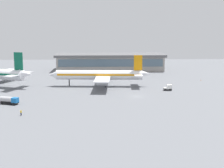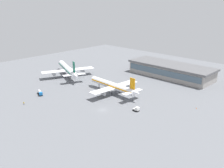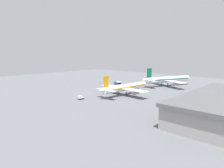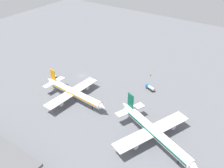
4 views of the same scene
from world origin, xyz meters
The scene contains 8 objects.
ground centered at (0.00, 0.00, 0.00)m, with size 288.00×288.00×0.00m, color slate.
terminal_building centered at (7.42, -77.94, 4.89)m, with size 63.94×22.63×9.59m.
airplane_at_gate centered at (63.64, -25.37, 5.43)m, with size 46.75×38.63×14.93m.
airplane_taxiing centered at (13.49, -22.16, 4.87)m, with size 44.05×35.36×13.40m.
baggage_tug centered at (-13.75, -11.35, 1.16)m, with size 3.23×2.24×2.30m.
fuel_truck centered at (43.52, 10.58, 1.39)m, with size 6.57×3.89×2.50m.
ground_crew_worker centered at (36.31, 24.98, 0.85)m, with size 0.49×0.55×1.67m.
safety_cone_near_gate centered at (-34.57, -35.93, 0.30)m, with size 0.44×0.44×0.60m, color #EA590C.
Camera 3 is at (-82.20, -100.04, 26.21)m, focal length 31.65 mm.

